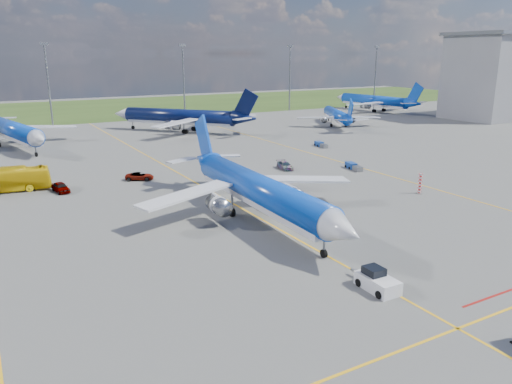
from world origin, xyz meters
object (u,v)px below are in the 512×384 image
service_car_b (140,176)px  baggage_tug_c (21,177)px  main_airliner (259,219)px  baggage_tug_w (353,167)px  bg_jet_n (180,132)px  bg_jet_ne (337,126)px  service_car_a (61,187)px  baggage_tug_e (321,145)px  service_car_c (285,165)px  bg_jet_ene (373,111)px  apron_bus (4,180)px  pushback_tug (377,281)px  bg_jet_nnw (15,147)px  warning_post (420,184)px

service_car_b → baggage_tug_c: service_car_b is taller
main_airliner → baggage_tug_w: 32.35m
bg_jet_n → baggage_tug_c: 55.11m
bg_jet_ne → service_car_a: (-79.75, -35.85, 0.73)m
bg_jet_n → service_car_b: 51.79m
bg_jet_n → baggage_tug_e: bearing=77.1°
bg_jet_n → bg_jet_ne: 44.34m
bg_jet_ne → service_car_c: (-42.70, -39.35, 0.66)m
bg_jet_ene → baggage_tug_e: 75.38m
main_airliner → baggage_tug_w: main_airliner is taller
apron_bus → baggage_tug_c: apron_bus is taller
pushback_tug → apron_bus: size_ratio=0.44×
main_airliner → bg_jet_n: bearing=78.0°
baggage_tug_e → bg_jet_ene: bearing=49.1°
bg_jet_n → pushback_tug: size_ratio=7.72×
bg_jet_nnw → pushback_tug: bg_jet_nnw is taller
apron_bus → baggage_tug_e: bearing=-75.0°
warning_post → service_car_a: 52.72m
warning_post → pushback_tug: size_ratio=0.54×
main_airliner → baggage_tug_c: size_ratio=8.19×
service_car_a → baggage_tug_w: 48.49m
service_car_b → baggage_tug_e: (43.58, 9.87, -0.16)m
baggage_tug_e → apron_bus: bearing=-163.7°
bg_jet_ene → baggage_tug_c: 128.26m
service_car_b → bg_jet_nnw: bearing=44.7°
bg_jet_ne → baggage_tug_w: bg_jet_ne is taller
apron_bus → baggage_tug_e: (62.97, 6.99, -1.32)m
baggage_tug_w → baggage_tug_c: 55.74m
bg_jet_nnw → baggage_tug_c: bearing=-104.7°
warning_post → baggage_tug_e: 39.33m
bg_jet_n → apron_bus: (-43.95, -42.71, 1.78)m
bg_jet_n → service_car_c: bg_jet_n is taller
service_car_b → baggage_tug_c: size_ratio=0.90×
pushback_tug → service_car_c: size_ratio=1.22×
bg_jet_nnw → baggage_tug_w: bg_jet_nnw is taller
warning_post → bg_jet_ene: (68.83, 85.51, -1.50)m
baggage_tug_c → baggage_tug_e: 60.34m
pushback_tug → service_car_a: (-18.69, 46.75, -0.03)m
bg_jet_n → service_car_c: (0.21, -50.50, 0.66)m
pushback_tug → bg_jet_ne: bearing=54.9°
bg_jet_nnw → service_car_b: bg_jet_nnw is taller
apron_bus → bg_jet_ene: bearing=-57.1°
apron_bus → service_car_a: size_ratio=2.98×
warning_post → pushback_tug: 33.52m
bg_jet_ne → service_car_b: bg_jet_ne is taller
main_airliner → service_car_a: size_ratio=9.56×
service_car_a → baggage_tug_c: bearing=103.8°
main_airliner → baggage_tug_w: size_ratio=8.73×
baggage_tug_e → pushback_tug: bearing=-112.7°
bg_jet_nnw → pushback_tug: bearing=-88.4°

